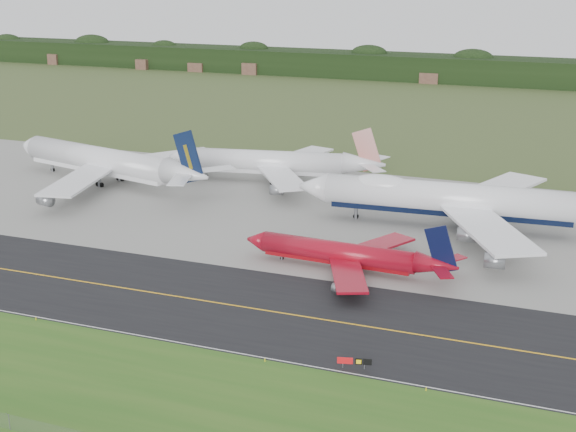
% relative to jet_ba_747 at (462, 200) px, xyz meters
% --- Properties ---
extents(ground, '(600.00, 600.00, 0.00)m').
position_rel_jet_ba_747_xyz_m(ground, '(-21.47, -50.57, -6.41)').
color(ground, '#384520').
rests_on(ground, ground).
extents(grass_verge, '(400.00, 30.00, 0.01)m').
position_rel_jet_ba_747_xyz_m(grass_verge, '(-21.47, -85.57, -6.41)').
color(grass_verge, '#29591A').
rests_on(grass_verge, ground).
extents(taxiway, '(400.00, 32.00, 0.02)m').
position_rel_jet_ba_747_xyz_m(taxiway, '(-21.47, -54.57, -6.40)').
color(taxiway, black).
rests_on(taxiway, ground).
extents(apron, '(400.00, 78.00, 0.01)m').
position_rel_jet_ba_747_xyz_m(apron, '(-21.47, 0.43, -6.40)').
color(apron, gray).
rests_on(apron, ground).
extents(taxiway_centreline, '(400.00, 0.40, 0.00)m').
position_rel_jet_ba_747_xyz_m(taxiway_centreline, '(-21.47, -54.57, -6.38)').
color(taxiway_centreline, '#EEA716').
rests_on(taxiway_centreline, taxiway).
extents(taxiway_edge_line, '(400.00, 0.25, 0.00)m').
position_rel_jet_ba_747_xyz_m(taxiway_edge_line, '(-21.47, -70.07, -6.38)').
color(taxiway_edge_line, silver).
rests_on(taxiway_edge_line, taxiway).
extents(horizon_treeline, '(700.00, 25.00, 12.00)m').
position_rel_jet_ba_747_xyz_m(horizon_treeline, '(-21.47, 223.19, -0.94)').
color(horizon_treeline, black).
rests_on(horizon_treeline, ground).
extents(jet_ba_747, '(74.94, 61.98, 18.84)m').
position_rel_jet_ba_747_xyz_m(jet_ba_747, '(0.00, 0.00, 0.00)').
color(jet_ba_747, white).
rests_on(jet_ba_747, ground).
extents(jet_red_737, '(41.68, 33.98, 11.26)m').
position_rel_jet_ba_747_xyz_m(jet_red_737, '(-15.65, -32.29, -3.30)').
color(jet_red_737, maroon).
rests_on(jet_red_737, ground).
extents(jet_navy_gold, '(66.95, 57.26, 17.44)m').
position_rel_jet_ba_747_xyz_m(jet_navy_gold, '(-91.46, 4.92, -0.68)').
color(jet_navy_gold, white).
rests_on(jet_navy_gold, ground).
extents(jet_star_tail, '(57.79, 47.76, 15.28)m').
position_rel_jet_ba_747_xyz_m(jet_star_tail, '(-51.71, 21.98, -1.32)').
color(jet_star_tail, white).
rests_on(jet_star_tail, ground).
extents(taxiway_sign, '(4.81, 1.30, 1.63)m').
position_rel_jet_ba_747_xyz_m(taxiway_sign, '(-4.08, -68.56, -5.26)').
color(taxiway_sign, slate).
rests_on(taxiway_sign, ground).
extents(edge_marker_left, '(0.16, 0.16, 0.50)m').
position_rel_jet_ba_747_xyz_m(edge_marker_left, '(-56.62, -71.07, -6.16)').
color(edge_marker_left, yellow).
rests_on(edge_marker_left, ground).
extents(edge_marker_center, '(0.16, 0.16, 0.50)m').
position_rel_jet_ba_747_xyz_m(edge_marker_center, '(-16.73, -71.07, -6.16)').
color(edge_marker_center, yellow).
rests_on(edge_marker_center, ground).
extents(edge_marker_right, '(0.16, 0.16, 0.50)m').
position_rel_jet_ba_747_xyz_m(edge_marker_right, '(6.72, -71.07, -6.16)').
color(edge_marker_right, yellow).
rests_on(edge_marker_right, ground).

